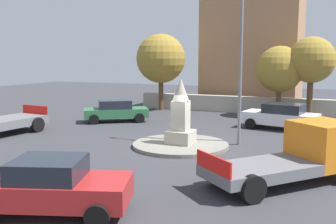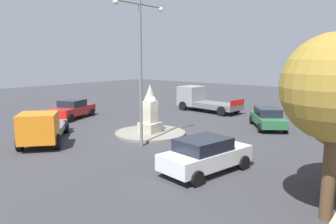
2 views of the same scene
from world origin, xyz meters
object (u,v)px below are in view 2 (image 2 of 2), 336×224
Objects in this scene: car_green_waiting at (268,118)px; tree_near_wall at (336,89)px; car_red_approaching at (72,109)px; truck_grey_parked_left at (201,100)px; car_white_near_island at (205,154)px; truck_orange_parked_right at (42,128)px; monument at (150,112)px; streetlamp at (140,57)px.

tree_near_wall is at bearing 29.80° from car_green_waiting.
truck_grey_parked_left reaches higher than car_red_approaching.
car_red_approaching reaches higher than car_green_waiting.
car_white_near_island is 9.94m from truck_orange_parked_right.
car_green_waiting is at bearing 146.52° from truck_orange_parked_right.
monument is 0.71× the size of car_green_waiting.
truck_orange_parked_right reaches higher than car_white_near_island.
streetlamp is 1.80× the size of car_red_approaching.
truck_orange_parked_right is 0.97× the size of tree_near_wall.
car_green_waiting is (-6.69, 5.13, -0.71)m from monument.
streetlamp reaches higher than monument.
monument is 0.69× the size of car_white_near_island.
monument reaches higher than truck_grey_parked_left.
car_green_waiting is at bearing -171.83° from car_white_near_island.
truck_orange_parked_right is 15.27m from tree_near_wall.
truck_grey_parked_left is (-3.60, -7.99, 0.29)m from car_green_waiting.
monument is at bearing 151.63° from truck_orange_parked_right.
car_green_waiting is 0.77× the size of tree_near_wall.
streetlamp is 1.45× the size of tree_near_wall.
car_green_waiting is 14.93m from truck_orange_parked_right.
car_white_near_island is at bearing 60.30° from monument.
truck_grey_parked_left is at bearing 179.11° from truck_orange_parked_right.
tree_near_wall reaches higher than car_red_approaching.
monument reaches higher than car_red_approaching.
tree_near_wall is at bearing 43.83° from truck_grey_parked_left.
car_red_approaching is at bearing -104.26° from tree_near_wall.
car_white_near_island is (1.34, 5.09, -4.17)m from streetlamp.
truck_grey_parked_left is 16.05m from truck_orange_parked_right.
streetlamp is at bearing 19.07° from truck_grey_parked_left.
car_green_waiting is at bearing 114.72° from car_red_approaching.
car_green_waiting is 8.77m from truck_grey_parked_left.
monument is at bearing 88.38° from car_red_approaching.
truck_grey_parked_left reaches higher than truck_orange_parked_right.
car_red_approaching is 0.84× the size of truck_orange_parked_right.
truck_grey_parked_left is 21.43m from tree_near_wall.
car_green_waiting is (-9.14, 3.59, -4.22)m from streetlamp.
car_green_waiting is at bearing 142.55° from monument.
truck_orange_parked_right is (16.05, -0.25, -0.08)m from truck_grey_parked_left.
streetlamp is 6.72m from car_white_near_island.
car_white_near_island is at bearing 8.17° from car_green_waiting.
monument is 0.49× the size of truck_grey_parked_left.
streetlamp is at bearing -21.43° from car_green_waiting.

